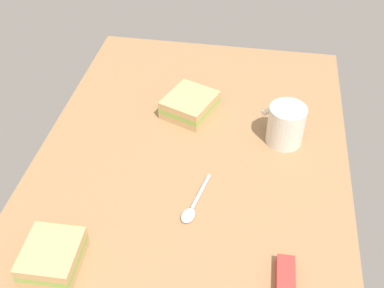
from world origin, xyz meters
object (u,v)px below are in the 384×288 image
(sandwich_main, at_px, (190,105))
(spoon, at_px, (193,206))
(sandwich_side, at_px, (53,256))
(coffee_mug_black, at_px, (286,124))

(sandwich_main, height_order, spoon, sandwich_main)
(sandwich_main, distance_m, spoon, 0.28)
(sandwich_side, bearing_deg, spoon, 127.66)
(sandwich_side, bearing_deg, coffee_mug_black, 135.60)
(sandwich_side, xyz_separation_m, spoon, (-0.16, 0.21, -0.02))
(sandwich_main, relative_size, spoon, 1.09)
(coffee_mug_black, bearing_deg, sandwich_side, -44.40)
(sandwich_side, distance_m, spoon, 0.26)
(coffee_mug_black, xyz_separation_m, sandwich_side, (0.37, -0.37, -0.02))
(coffee_mug_black, relative_size, spoon, 0.73)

